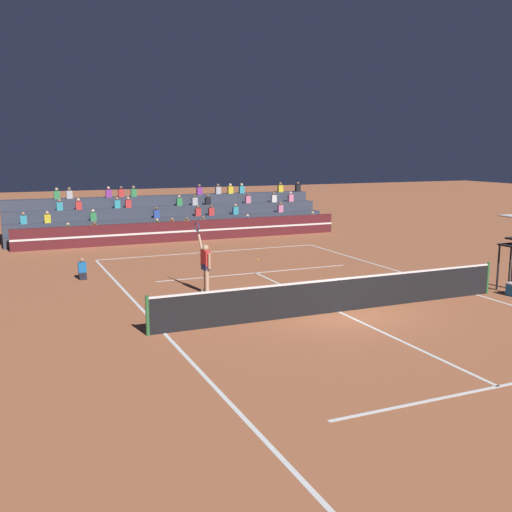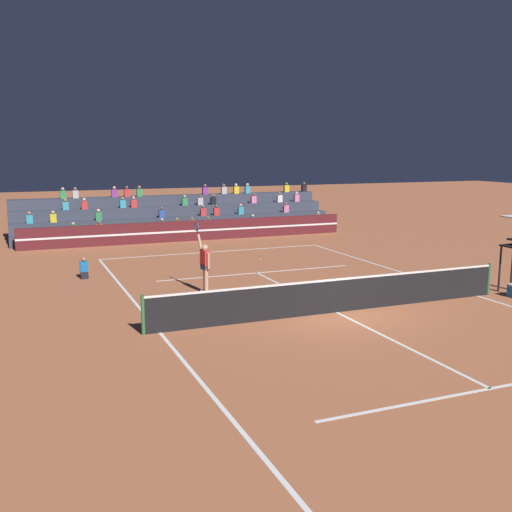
% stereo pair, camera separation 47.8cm
% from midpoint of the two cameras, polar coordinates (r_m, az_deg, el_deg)
% --- Properties ---
extents(ground_plane, '(120.00, 120.00, 0.00)m').
position_cam_midpoint_polar(ground_plane, '(18.64, 8.39, -5.33)').
color(ground_plane, '#AD603D').
extents(court_lines, '(11.10, 23.90, 0.01)m').
position_cam_midpoint_polar(court_lines, '(18.64, 8.39, -5.32)').
color(court_lines, white).
rests_on(court_lines, ground).
extents(tennis_net, '(12.00, 0.10, 1.10)m').
position_cam_midpoint_polar(tennis_net, '(18.50, 8.44, -3.71)').
color(tennis_net, '#2D6B38').
rests_on(tennis_net, ground).
extents(sponsor_banner_wall, '(18.00, 0.26, 1.10)m').
position_cam_midpoint_polar(sponsor_banner_wall, '(32.87, -5.73, 2.41)').
color(sponsor_banner_wall, '#51191E').
rests_on(sponsor_banner_wall, ground).
extents(bleacher_stand, '(18.55, 3.80, 2.83)m').
position_cam_midpoint_polar(bleacher_stand, '(35.86, -7.18, 3.49)').
color(bleacher_stand, '#383D4C').
rests_on(bleacher_stand, ground).
extents(ball_kid_courtside, '(0.30, 0.36, 0.84)m').
position_cam_midpoint_polar(ball_kid_courtside, '(24.00, -15.51, -1.30)').
color(ball_kid_courtside, black).
rests_on(ball_kid_courtside, ground).
extents(tennis_player, '(0.31, 1.03, 2.47)m').
position_cam_midpoint_polar(tennis_player, '(20.72, -4.23, -0.88)').
color(tennis_player, tan).
rests_on(tennis_player, ground).
extents(tennis_ball, '(0.07, 0.07, 0.07)m').
position_cam_midpoint_polar(tennis_ball, '(26.94, 0.91, -0.35)').
color(tennis_ball, '#C6DB33').
rests_on(tennis_ball, ground).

